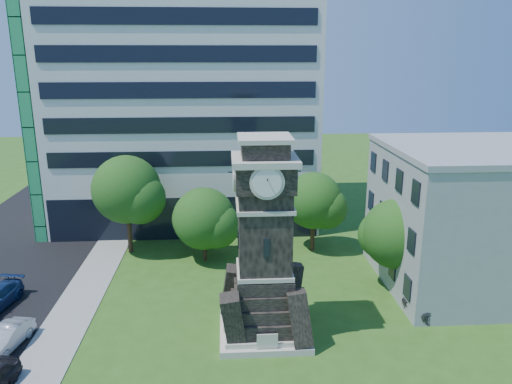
{
  "coord_description": "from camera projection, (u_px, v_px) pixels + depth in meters",
  "views": [
    {
      "loc": [
        0.79,
        -25.3,
        16.63
      ],
      "look_at": [
        2.87,
        7.74,
        7.42
      ],
      "focal_mm": 35.0,
      "sensor_mm": 36.0,
      "label": 1
    }
  ],
  "objects": [
    {
      "name": "ground",
      "position": [
        215.0,
        353.0,
        28.73
      ],
      "size": [
        160.0,
        160.0,
        0.0
      ],
      "primitive_type": "plane",
      "color": "#2F5819",
      "rests_on": "ground"
    },
    {
      "name": "sidewalk",
      "position": [
        72.0,
        314.0,
        32.96
      ],
      "size": [
        3.0,
        70.0,
        0.06
      ],
      "primitive_type": "cube",
      "color": "gray",
      "rests_on": "ground"
    },
    {
      "name": "clock_tower",
      "position": [
        264.0,
        253.0,
        29.42
      ],
      "size": [
        5.4,
        5.4,
        12.22
      ],
      "color": "beige",
      "rests_on": "ground"
    },
    {
      "name": "office_tall",
      "position": [
        184.0,
        79.0,
        49.57
      ],
      "size": [
        26.2,
        15.11,
        28.6
      ],
      "color": "white",
      "rests_on": "ground"
    },
    {
      "name": "office_low",
      "position": [
        490.0,
        216.0,
        36.24
      ],
      "size": [
        15.2,
        12.2,
        10.4
      ],
      "color": "#989B9D",
      "rests_on": "ground"
    },
    {
      "name": "car_street_mid",
      "position": [
        6.0,
        338.0,
        28.99
      ],
      "size": [
        2.1,
        4.18,
        1.31
      ],
      "primitive_type": "imported",
      "rotation": [
        0.0,
        0.0,
        -0.18
      ],
      "color": "#9A9CA1",
      "rests_on": "ground"
    },
    {
      "name": "car_east_lot",
      "position": [
        446.0,
        302.0,
        32.94
      ],
      "size": [
        5.86,
        3.58,
        1.52
      ],
      "primitive_type": "imported",
      "rotation": [
        0.0,
        0.0,
        1.78
      ],
      "color": "#4F4F54",
      "rests_on": "ground"
    },
    {
      "name": "park_bench",
      "position": [
        245.0,
        345.0,
        28.73
      ],
      "size": [
        1.57,
        0.42,
        0.81
      ],
      "rotation": [
        0.0,
        0.0,
        0.12
      ],
      "color": "black",
      "rests_on": "ground"
    },
    {
      "name": "tree_nw",
      "position": [
        128.0,
        192.0,
        41.88
      ],
      "size": [
        6.33,
        5.76,
        8.51
      ],
      "rotation": [
        0.0,
        0.0,
        -0.03
      ],
      "color": "#332114",
      "rests_on": "ground"
    },
    {
      "name": "tree_nc",
      "position": [
        205.0,
        220.0,
        40.62
      ],
      "size": [
        5.61,
        5.1,
        6.22
      ],
      "rotation": [
        0.0,
        0.0,
        -0.13
      ],
      "color": "#332114",
      "rests_on": "ground"
    },
    {
      "name": "tree_ne",
      "position": [
        314.0,
        202.0,
        42.65
      ],
      "size": [
        5.39,
        4.9,
        6.96
      ],
      "rotation": [
        0.0,
        0.0,
        -0.3
      ],
      "color": "#332114",
      "rests_on": "ground"
    },
    {
      "name": "tree_east",
      "position": [
        398.0,
        236.0,
        35.29
      ],
      "size": [
        5.51,
        5.01,
        6.83
      ],
      "rotation": [
        0.0,
        0.0,
        0.42
      ],
      "color": "#332114",
      "rests_on": "ground"
    }
  ]
}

